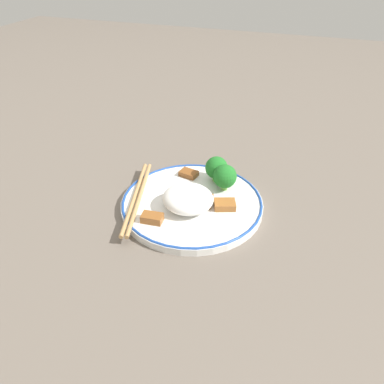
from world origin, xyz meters
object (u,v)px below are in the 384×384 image
(plate, at_px, (192,203))
(broccoli_back_left, at_px, (225,177))
(chopsticks, at_px, (137,197))
(broccoli_back_center, at_px, (216,168))

(plate, distance_m, broccoli_back_left, 0.08)
(plate, xyz_separation_m, chopsticks, (-0.03, 0.10, 0.01))
(plate, relative_size, broccoli_back_left, 5.02)
(broccoli_back_center, bearing_deg, plate, 164.43)
(plate, height_order, broccoli_back_left, broccoli_back_left)
(broccoli_back_left, relative_size, broccoli_back_center, 1.01)
(broccoli_back_center, relative_size, chopsticks, 0.23)
(broccoli_back_center, bearing_deg, broccoli_back_left, -136.48)
(broccoli_back_left, bearing_deg, broccoli_back_center, 43.52)
(broccoli_back_center, height_order, chopsticks, broccoli_back_center)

